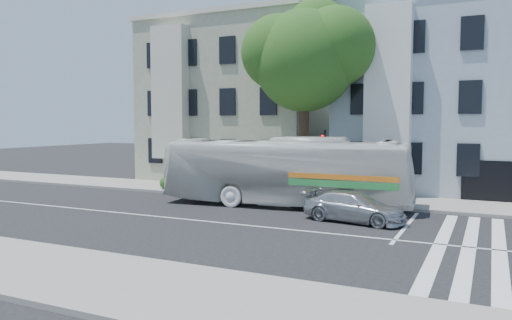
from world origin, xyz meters
The scene contains 10 objects.
ground centered at (0.00, 0.00, 0.00)m, with size 120.00×120.00×0.00m, color black.
sidewalk_far centered at (0.00, 8.00, 0.07)m, with size 80.00×4.00×0.15m, color gray.
sidewalk_near centered at (0.00, -8.00, 0.07)m, with size 80.00×4.00×0.15m, color gray.
building_left centered at (-7.00, 15.00, 5.50)m, with size 12.00×10.00×11.00m, color #999C83.
building_right centered at (7.00, 15.00, 5.50)m, with size 12.00×10.00×11.00m, color #9AADB8.
street_tree centered at (0.06, 8.74, 7.83)m, with size 7.30×5.90×11.10m.
bus centered at (0.32, 5.04, 1.71)m, with size 12.25×2.87×3.41m, color silver.
sedan centered at (4.38, 2.60, 0.62)m, with size 4.30×1.75×1.25m, color #BABDC1.
hedge centered at (-3.83, 6.80, 0.50)m, with size 8.50×0.84×0.70m, color #26571C, non-canonical shape.
traffic_signal centered at (2.00, 5.94, 2.43)m, with size 0.39×0.51×3.76m.
Camera 1 is at (9.48, -17.67, 4.14)m, focal length 35.00 mm.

